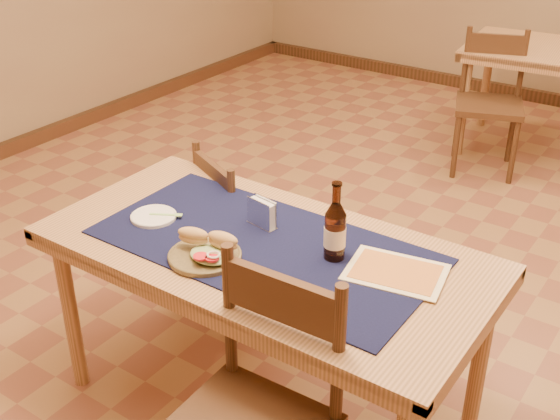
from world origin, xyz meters
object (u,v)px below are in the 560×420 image
Objects in this scene: sandwich_plate at (207,251)px; beer_bottle at (335,231)px; chair_main_far at (244,232)px; napkin_holder at (262,213)px; main_table at (264,266)px.

sandwich_plate is 0.44m from beer_bottle.
napkin_holder is (0.36, -0.35, 0.36)m from chair_main_far.
chair_main_far is (-0.45, 0.46, -0.23)m from main_table.
beer_bottle is (0.69, -0.39, 0.42)m from chair_main_far.
chair_main_far is at bearing 117.91° from sandwich_plate.
chair_main_far is 0.80m from sandwich_plate.
napkin_holder is at bearing -44.39° from chair_main_far.
chair_main_far is at bearing 135.61° from napkin_holder.
sandwich_plate is at bearing -144.64° from beer_bottle.
main_table is 5.69× the size of beer_bottle.
chair_main_far is at bearing 134.10° from main_table.
napkin_holder reaches higher than sandwich_plate.
sandwich_plate is 1.97× the size of napkin_holder.
chair_main_far is 0.62m from napkin_holder.
beer_bottle is (0.35, 0.25, 0.08)m from sandwich_plate.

